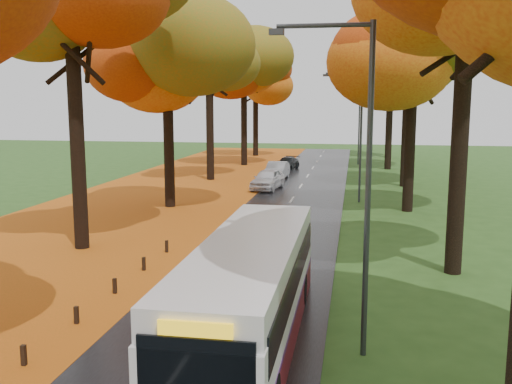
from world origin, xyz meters
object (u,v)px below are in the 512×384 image
(streetlamp_mid, at_px, (357,126))
(car_dark, at_px, (287,163))
(streetlamp_near, at_px, (358,165))
(car_silver, at_px, (277,171))
(car_white, at_px, (268,179))
(bus, at_px, (250,290))
(streetlamp_far, at_px, (357,117))

(streetlamp_mid, bearing_deg, car_dark, 110.78)
(streetlamp_near, xyz_separation_m, car_silver, (-6.20, 31.42, -3.98))
(car_white, bearing_deg, bus, -74.91)
(streetlamp_near, distance_m, streetlamp_mid, 22.00)
(car_dark, bearing_deg, car_white, -79.06)
(bus, xyz_separation_m, car_white, (-3.52, 25.91, -0.69))
(streetlamp_mid, distance_m, car_white, 8.33)
(streetlamp_near, bearing_deg, streetlamp_mid, 90.00)
(streetlamp_mid, xyz_separation_m, car_dark, (-6.21, 16.37, -4.12))
(streetlamp_mid, xyz_separation_m, streetlamp_far, (0.00, 22.00, 0.00))
(bus, bearing_deg, car_white, 97.54)
(streetlamp_mid, distance_m, car_silver, 11.95)
(streetlamp_mid, relative_size, streetlamp_far, 1.00)
(bus, xyz_separation_m, car_silver, (-3.59, 31.29, -0.72))
(streetlamp_far, distance_m, car_dark, 9.34)
(car_white, relative_size, car_silver, 1.00)
(streetlamp_near, height_order, bus, streetlamp_near)
(car_white, bearing_deg, streetlamp_near, -69.41)
(car_silver, height_order, car_dark, car_silver)
(streetlamp_near, bearing_deg, car_silver, 101.16)
(car_dark, bearing_deg, bus, -74.07)
(car_silver, bearing_deg, streetlamp_far, 65.91)
(car_white, height_order, car_dark, car_white)
(streetlamp_far, distance_m, car_white, 19.39)
(car_silver, bearing_deg, streetlamp_near, -76.70)
(streetlamp_near, xyz_separation_m, streetlamp_mid, (0.00, 22.00, 0.00))
(streetlamp_mid, height_order, bus, streetlamp_mid)
(streetlamp_far, xyz_separation_m, car_dark, (-6.21, -5.63, -4.12))
(streetlamp_mid, xyz_separation_m, car_silver, (-6.20, 9.42, -3.98))
(car_white, xyz_separation_m, car_silver, (-0.07, 5.38, -0.03))
(streetlamp_mid, relative_size, car_silver, 1.89)
(streetlamp_far, bearing_deg, bus, -93.40)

